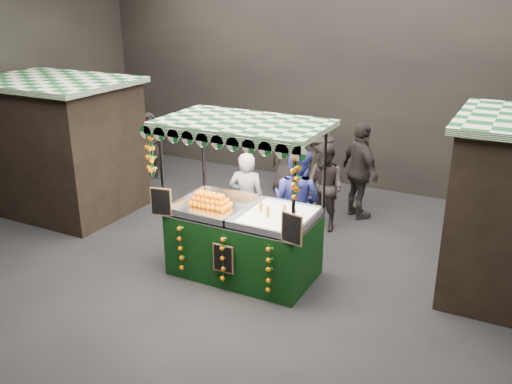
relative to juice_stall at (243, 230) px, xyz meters
The scene contains 11 objects.
ground 0.80m from the juice_stall, 136.10° to the right, with size 12.00×12.00×0.00m, color black.
market_hall 2.64m from the juice_stall, 136.10° to the right, with size 12.10×10.10×5.05m.
neighbour_stall_left 4.69m from the juice_stall, 169.81° to the left, with size 3.00×2.20×2.60m.
juice_stall is the anchor object (origin of this frame).
vendor_grey 1.06m from the juice_stall, 115.48° to the left, with size 0.69×0.55×1.68m.
vendor_blue 1.22m from the juice_stall, 71.45° to the left, with size 0.97×0.81×1.81m.
shopper_0 5.19m from the juice_stall, 142.78° to the left, with size 0.67×0.61×1.55m.
shopper_1 2.27m from the juice_stall, 78.03° to the left, with size 0.97×0.88×1.63m.
shopper_2 3.19m from the juice_stall, 74.19° to the left, with size 1.13×1.05×1.87m.
shopper_3 3.34m from the juice_stall, 91.32° to the left, with size 1.13×1.16×1.60m.
shopper_4 3.77m from the juice_stall, 104.03° to the left, with size 0.82×0.54×1.65m.
Camera 1 is at (3.86, -6.52, 4.20)m, focal length 38.68 mm.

